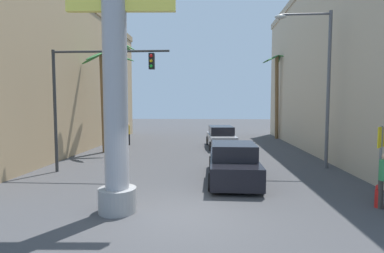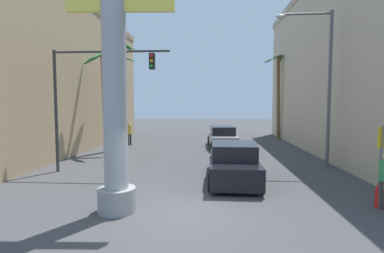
{
  "view_description": "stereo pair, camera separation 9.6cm",
  "coord_description": "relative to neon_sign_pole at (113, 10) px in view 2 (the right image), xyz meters",
  "views": [
    {
      "loc": [
        0.7,
        -8.12,
        3.12
      ],
      "look_at": [
        0.0,
        3.45,
        2.27
      ],
      "focal_mm": 28.0,
      "sensor_mm": 36.0,
      "label": 1
    },
    {
      "loc": [
        0.8,
        -8.11,
        3.12
      ],
      "look_at": [
        0.0,
        3.45,
        2.27
      ],
      "focal_mm": 28.0,
      "sensor_mm": 36.0,
      "label": 2
    }
  ],
  "objects": [
    {
      "name": "neon_sign_pole",
      "position": [
        0.0,
        0.0,
        0.0
      ],
      "size": [
        3.41,
        1.1,
        11.66
      ],
      "color": "#9E9EA3",
      "rests_on": "ground"
    },
    {
      "name": "ground_plane",
      "position": [
        1.97,
        9.74,
        -5.74
      ],
      "size": [
        92.53,
        92.53,
        0.0
      ],
      "primitive_type": "plane",
      "color": "#424244"
    },
    {
      "name": "car_lead",
      "position": [
        3.63,
        3.97,
        -5.03
      ],
      "size": [
        2.02,
        5.15,
        1.56
      ],
      "color": "black",
      "rests_on": "ground"
    },
    {
      "name": "fire_hydrant",
      "position": [
        7.78,
        0.82,
        -5.38
      ],
      "size": [
        0.22,
        0.22,
        0.72
      ],
      "color": "red",
      "rests_on": "ground"
    },
    {
      "name": "street_lamp",
      "position": [
        7.97,
        6.55,
        -1.16
      ],
      "size": [
        2.72,
        0.28,
        7.58
      ],
      "color": "#59595E",
      "rests_on": "ground"
    },
    {
      "name": "palm_tree_mid_left",
      "position": [
        -4.06,
        10.54,
        -1.54
      ],
      "size": [
        3.47,
        3.29,
        6.56
      ],
      "color": "brown",
      "rests_on": "ground"
    },
    {
      "name": "traffic_light_mast",
      "position": [
        -2.73,
        4.95,
        -1.75
      ],
      "size": [
        5.37,
        0.32,
        5.59
      ],
      "color": "#333333",
      "rests_on": "ground"
    },
    {
      "name": "palm_tree_far_left",
      "position": [
        -4.96,
        17.38,
        -0.94
      ],
      "size": [
        2.55,
        2.53,
        8.46
      ],
      "color": "brown",
      "rests_on": "ground"
    },
    {
      "name": "crossing_sign",
      "position": [
        7.98,
        1.18,
        -4.12
      ],
      "size": [
        0.47,
        0.47,
        2.47
      ],
      "color": "slate",
      "rests_on": "ground"
    },
    {
      "name": "palm_tree_far_right",
      "position": [
        8.73,
        19.21,
        -0.94
      ],
      "size": [
        2.98,
        2.98,
        7.61
      ],
      "color": "brown",
      "rests_on": "ground"
    },
    {
      "name": "pedestrian_far_left",
      "position": [
        -3.62,
        14.08,
        -4.71
      ],
      "size": [
        0.48,
        0.48,
        1.75
      ],
      "color": "black",
      "rests_on": "ground"
    },
    {
      "name": "building_left",
      "position": [
        -9.16,
        11.37,
        -0.63
      ],
      "size": [
        7.22,
        23.9,
        10.19
      ],
      "color": "tan",
      "rests_on": "ground"
    },
    {
      "name": "car_far",
      "position": [
        3.46,
        13.32,
        -5.0
      ],
      "size": [
        2.18,
        4.87,
        1.56
      ],
      "color": "black",
      "rests_on": "ground"
    },
    {
      "name": "building_right",
      "position": [
        13.11,
        10.84,
        -0.04
      ],
      "size": [
        8.35,
        25.82,
        11.38
      ],
      "color": "#C6B293",
      "rests_on": "ground"
    }
  ]
}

